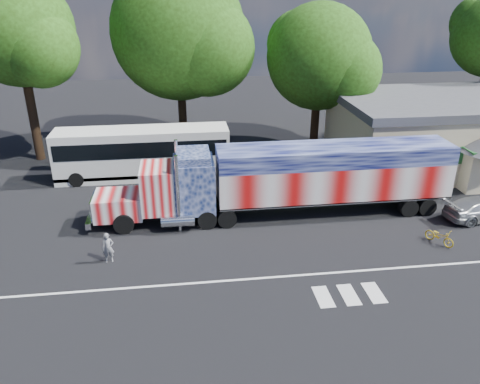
{
  "coord_description": "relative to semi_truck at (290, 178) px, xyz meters",
  "views": [
    {
      "loc": [
        -3.16,
        -21.53,
        12.96
      ],
      "look_at": [
        0.0,
        3.0,
        1.9
      ],
      "focal_mm": 35.0,
      "sensor_mm": 36.0,
      "label": 1
    }
  ],
  "objects": [
    {
      "name": "lane_markings",
      "position": [
        -1.37,
        -7.32,
        -2.36
      ],
      "size": [
        30.0,
        2.67,
        0.01
      ],
      "color": "silver",
      "rests_on": "ground"
    },
    {
      "name": "tree_nw_a",
      "position": [
        -17.53,
        12.23,
        7.45
      ],
      "size": [
        8.53,
        8.13,
        13.95
      ],
      "color": "black",
      "rests_on": "ground"
    },
    {
      "name": "coach_bus",
      "position": [
        -9.09,
        7.36,
        -0.51
      ],
      "size": [
        12.28,
        2.86,
        3.57
      ],
      "color": "white",
      "rests_on": "ground"
    },
    {
      "name": "bicycle",
      "position": [
        7.32,
        -4.53,
        -1.92
      ],
      "size": [
        1.36,
        1.74,
        0.88
      ],
      "primitive_type": "imported",
      "rotation": [
        0.0,
        0.0,
        0.54
      ],
      "color": "gold",
      "rests_on": "ground"
    },
    {
      "name": "ground",
      "position": [
        -3.08,
        -3.55,
        -2.37
      ],
      "size": [
        100.0,
        100.0,
        0.0
      ],
      "primitive_type": "plane",
      "color": "black"
    },
    {
      "name": "semi_truck",
      "position": [
        0.0,
        0.0,
        0.0
      ],
      "size": [
        21.55,
        3.4,
        4.59
      ],
      "color": "black",
      "rests_on": "ground"
    },
    {
      "name": "tree_n_mid",
      "position": [
        -5.92,
        15.02,
        6.94
      ],
      "size": [
        11.48,
        10.94,
        14.83
      ],
      "color": "black",
      "rests_on": "ground"
    },
    {
      "name": "woman",
      "position": [
        -10.24,
        -4.07,
        -1.57
      ],
      "size": [
        0.62,
        0.45,
        1.59
      ],
      "primitive_type": "imported",
      "rotation": [
        0.0,
        0.0,
        0.12
      ],
      "color": "slate",
      "rests_on": "ground"
    },
    {
      "name": "tree_ne_a",
      "position": [
        5.19,
        12.48,
        5.13
      ],
      "size": [
        8.92,
        8.5,
        11.8
      ],
      "color": "black",
      "rests_on": "ground"
    }
  ]
}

